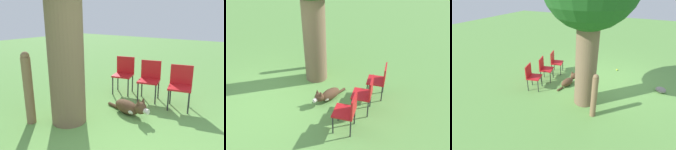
{
  "view_description": "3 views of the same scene",
  "coord_description": "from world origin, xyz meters",
  "views": [
    {
      "loc": [
        -2.15,
        -1.22,
        1.83
      ],
      "look_at": [
        1.26,
        1.18,
        0.68
      ],
      "focal_mm": 35.0,
      "sensor_mm": 36.0,
      "label": 1
    },
    {
      "loc": [
        3.51,
        -2.94,
        3.28
      ],
      "look_at": [
        1.31,
        0.94,
        0.63
      ],
      "focal_mm": 35.0,
      "sensor_mm": 36.0,
      "label": 2
    },
    {
      "loc": [
        -1.02,
        5.67,
        3.2
      ],
      "look_at": [
        1.29,
        0.83,
        0.41
      ],
      "focal_mm": 28.0,
      "sensor_mm": 36.0,
      "label": 3
    }
  ],
  "objects": [
    {
      "name": "red_chair_0",
      "position": [
        2.04,
        0.05,
        0.51
      ],
      "size": [
        0.51,
        0.53,
        0.86
      ],
      "rotation": [
        0.0,
        0.0,
        3.38
      ],
      "color": "red",
      "rests_on": "ground_plane"
    },
    {
      "name": "dog",
      "position": [
        1.16,
        0.69,
        0.15
      ],
      "size": [
        0.43,
        1.05,
        0.41
      ],
      "rotation": [
        0.0,
        0.0,
        4.46
      ],
      "color": "#513823",
      "rests_on": "ground_plane"
    },
    {
      "name": "red_chair_2",
      "position": [
        2.17,
        1.46,
        0.51
      ],
      "size": [
        0.51,
        0.53,
        0.86
      ],
      "rotation": [
        0.0,
        0.0,
        3.38
      ],
      "color": "red",
      "rests_on": "ground_plane"
    },
    {
      "name": "fence_post",
      "position": [
        -0.11,
        1.95,
        0.64
      ],
      "size": [
        0.16,
        0.16,
        1.26
      ],
      "color": "#846647",
      "rests_on": "ground_plane"
    },
    {
      "name": "ground_plane",
      "position": [
        0.0,
        0.0,
        0.0
      ],
      "size": [
        30.0,
        30.0,
        0.0
      ],
      "primitive_type": "plane",
      "color": "#609947"
    },
    {
      "name": "red_chair_1",
      "position": [
        2.11,
        0.76,
        0.51
      ],
      "size": [
        0.51,
        0.53,
        0.86
      ],
      "rotation": [
        0.0,
        0.0,
        3.38
      ],
      "color": "red",
      "rests_on": "ground_plane"
    }
  ]
}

